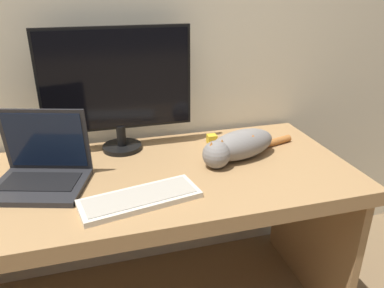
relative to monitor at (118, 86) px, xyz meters
name	(u,v)px	position (x,y,z in m)	size (l,w,h in m)	color
wall_back	(108,12)	(0.00, 0.16, 0.28)	(6.40, 0.06, 2.60)	beige
desk	(132,207)	(0.00, -0.26, -0.43)	(1.76, 0.73, 0.73)	#A37A4C
monitor	(118,86)	(0.00, 0.00, 0.00)	(0.63, 0.17, 0.53)	black
laptop	(41,171)	(-0.32, -0.24, -0.23)	(0.38, 0.34, 0.27)	#232326
external_keyboard	(140,199)	(0.01, -0.45, -0.28)	(0.43, 0.22, 0.02)	beige
cat	(238,145)	(0.45, -0.24, -0.22)	(0.47, 0.23, 0.12)	gray
small_toy	(212,139)	(0.40, -0.05, -0.27)	(0.04, 0.04, 0.04)	gold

